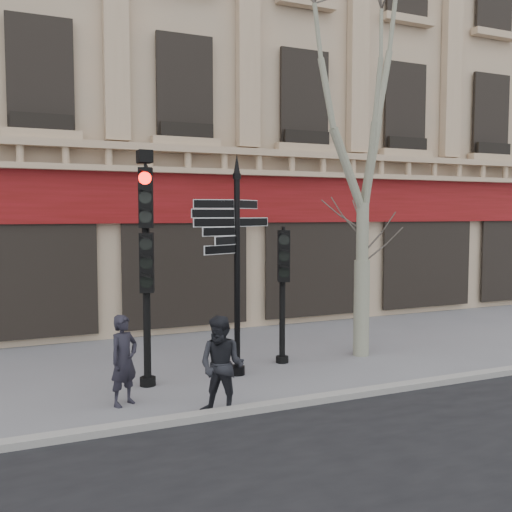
# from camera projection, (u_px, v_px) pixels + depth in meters

# --- Properties ---
(ground) EXTENTS (80.00, 80.00, 0.00)m
(ground) POSITION_uv_depth(u_px,v_px,m) (261.00, 383.00, 10.75)
(ground) COLOR slate
(ground) RESTS_ON ground
(kerb) EXTENTS (80.00, 0.25, 0.12)m
(kerb) POSITION_uv_depth(u_px,v_px,m) (295.00, 403.00, 9.46)
(kerb) COLOR gray
(kerb) RESTS_ON ground
(building) EXTENTS (28.00, 15.52, 18.00)m
(building) POSITION_uv_depth(u_px,v_px,m) (127.00, 60.00, 21.50)
(building) COLOR tan
(building) RESTS_ON ground
(fingerpost) EXTENTS (2.18, 2.18, 4.36)m
(fingerpost) POSITION_uv_depth(u_px,v_px,m) (237.00, 227.00, 11.11)
(fingerpost) COLOR black
(fingerpost) RESTS_ON ground
(traffic_signal_main) EXTENTS (0.55, 0.46, 4.33)m
(traffic_signal_main) POSITION_uv_depth(u_px,v_px,m) (146.00, 239.00, 10.40)
(traffic_signal_main) COLOR black
(traffic_signal_main) RESTS_ON ground
(traffic_signal_secondary) EXTENTS (0.57, 0.50, 2.85)m
(traffic_signal_secondary) POSITION_uv_depth(u_px,v_px,m) (282.00, 271.00, 12.09)
(traffic_signal_secondary) COLOR black
(traffic_signal_secondary) RESTS_ON ground
(plane_tree) EXTENTS (3.13, 3.13, 8.32)m
(plane_tree) POSITION_uv_depth(u_px,v_px,m) (364.00, 92.00, 12.45)
(plane_tree) COLOR gray
(plane_tree) RESTS_ON ground
(pedestrian_a) EXTENTS (0.66, 0.60, 1.52)m
(pedestrian_a) POSITION_uv_depth(u_px,v_px,m) (124.00, 360.00, 9.48)
(pedestrian_a) COLOR black
(pedestrian_a) RESTS_ON ground
(pedestrian_b) EXTENTS (0.97, 0.96, 1.58)m
(pedestrian_b) POSITION_uv_depth(u_px,v_px,m) (222.00, 366.00, 9.00)
(pedestrian_b) COLOR black
(pedestrian_b) RESTS_ON ground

